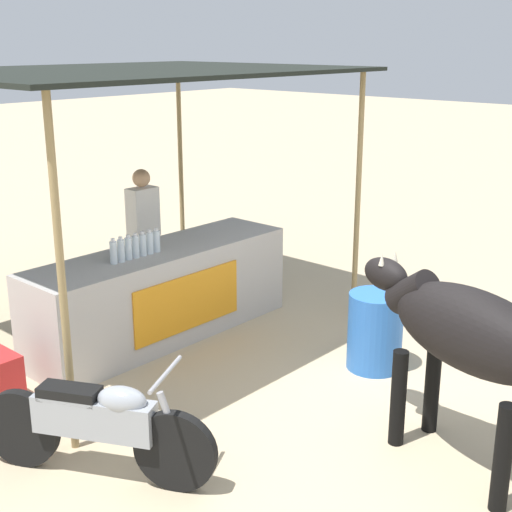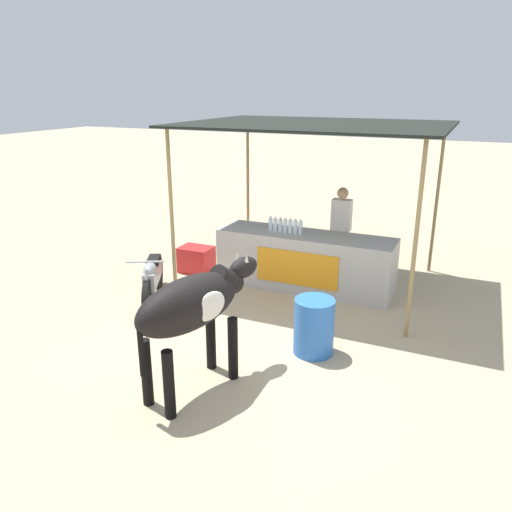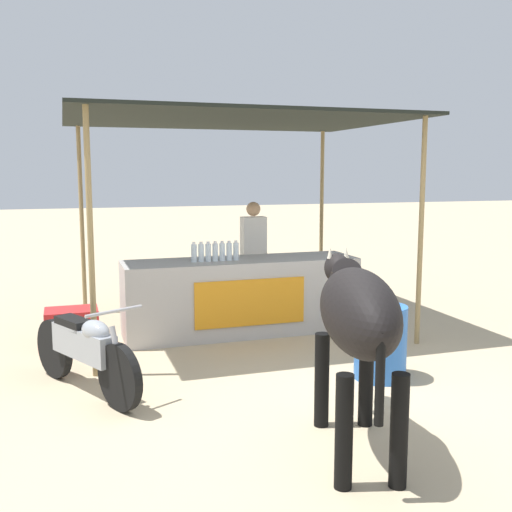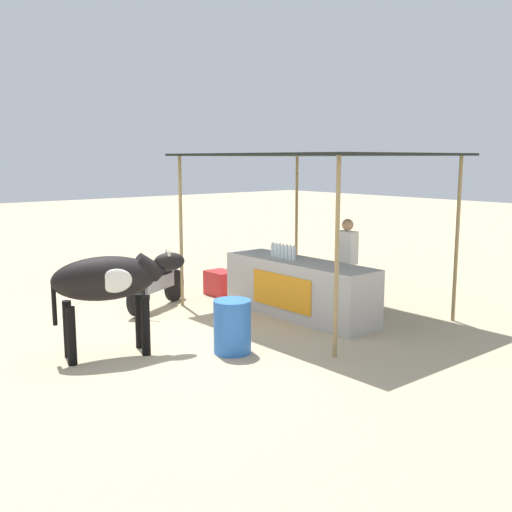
{
  "view_description": "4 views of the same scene",
  "coord_description": "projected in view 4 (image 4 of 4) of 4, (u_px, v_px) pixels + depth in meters",
  "views": [
    {
      "loc": [
        -4.57,
        -3.23,
        3.02
      ],
      "look_at": [
        0.1,
        0.96,
        1.12
      ],
      "focal_mm": 50.0,
      "sensor_mm": 36.0,
      "label": 1
    },
    {
      "loc": [
        2.55,
        -5.48,
        3.3
      ],
      "look_at": [
        -0.44,
        1.14,
        0.83
      ],
      "focal_mm": 35.0,
      "sensor_mm": 36.0,
      "label": 2
    },
    {
      "loc": [
        -2.13,
        -5.06,
        2.08
      ],
      "look_at": [
        0.0,
        1.58,
        1.09
      ],
      "focal_mm": 42.0,
      "sensor_mm": 36.0,
      "label": 3
    },
    {
      "loc": [
        7.19,
        -4.78,
        2.67
      ],
      "look_at": [
        0.25,
        1.04,
        1.19
      ],
      "focal_mm": 42.0,
      "sensor_mm": 36.0,
      "label": 4
    }
  ],
  "objects": [
    {
      "name": "ground_plane",
      "position": [
        192.0,
        340.0,
        8.9
      ],
      "size": [
        60.0,
        60.0,
        0.0
      ],
      "primitive_type": "plane",
      "color": "tan"
    },
    {
      "name": "motorcycle_parked",
      "position": [
        156.0,
        285.0,
        10.71
      ],
      "size": [
        0.95,
        1.64,
        0.9
      ],
      "color": "black",
      "rests_on": "ground"
    },
    {
      "name": "water_bottle_row",
      "position": [
        283.0,
        252.0,
        10.36
      ],
      "size": [
        0.61,
        0.07,
        0.25
      ],
      "color": "silver",
      "rests_on": "stall_counter"
    },
    {
      "name": "stall_counter",
      "position": [
        299.0,
        288.0,
        10.22
      ],
      "size": [
        3.0,
        0.82,
        0.96
      ],
      "color": "#B2ADA8",
      "rests_on": "ground"
    },
    {
      "name": "cooler_box",
      "position": [
        221.0,
        283.0,
        11.78
      ],
      "size": [
        0.6,
        0.44,
        0.48
      ],
      "primitive_type": "cube",
      "color": "red",
      "rests_on": "ground"
    },
    {
      "name": "water_barrel",
      "position": [
        232.0,
        326.0,
        8.27
      ],
      "size": [
        0.52,
        0.52,
        0.75
      ],
      "primitive_type": "cylinder",
      "color": "blue",
      "rests_on": "ground"
    },
    {
      "name": "cow",
      "position": [
        110.0,
        281.0,
        8.05
      ],
      "size": [
        0.88,
        1.85,
        1.44
      ],
      "color": "black",
      "rests_on": "ground"
    },
    {
      "name": "stall_awning",
      "position": [
        313.0,
        160.0,
        10.06
      ],
      "size": [
        4.2,
        3.2,
        2.75
      ],
      "color": "black",
      "rests_on": "ground"
    },
    {
      "name": "vendor_behind_counter",
      "position": [
        347.0,
        265.0,
        10.33
      ],
      "size": [
        0.34,
        0.22,
        1.65
      ],
      "color": "#383842",
      "rests_on": "ground"
    }
  ]
}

